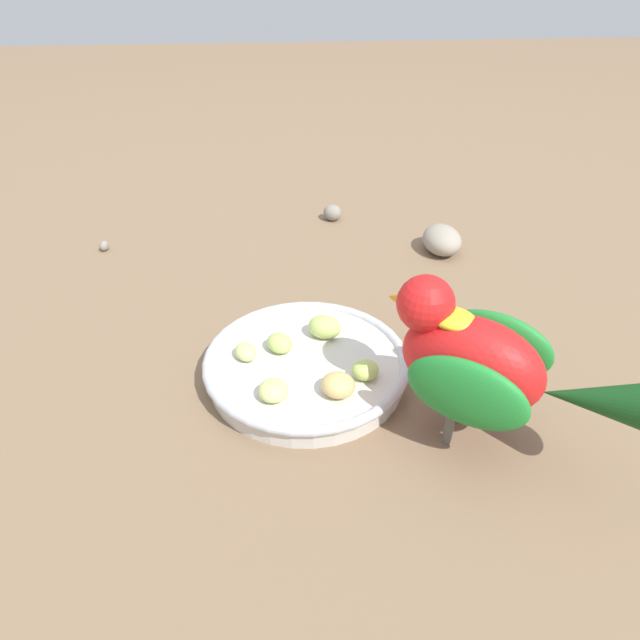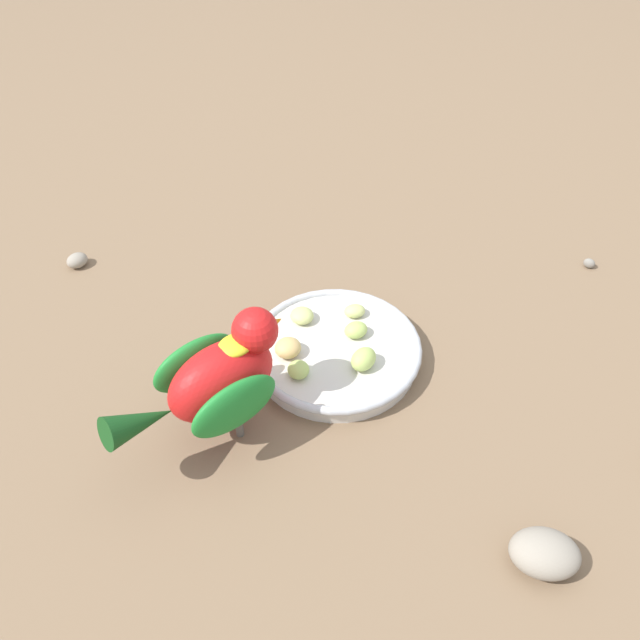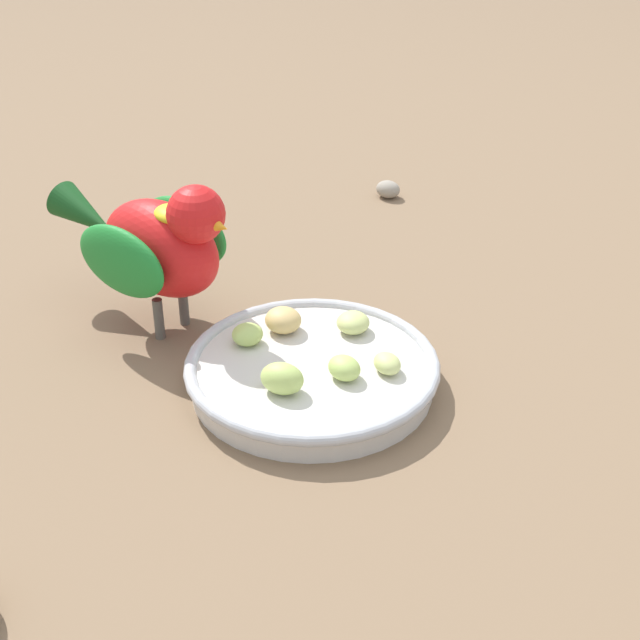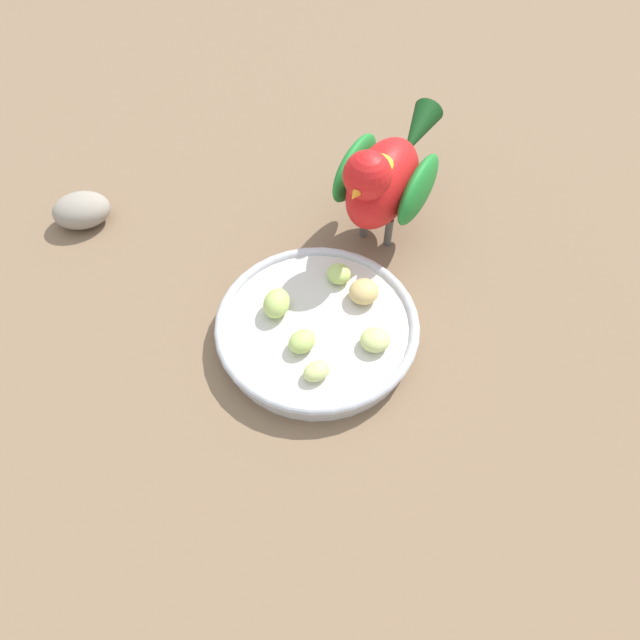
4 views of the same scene
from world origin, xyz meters
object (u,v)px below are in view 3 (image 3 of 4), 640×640
at_px(parrot, 157,242).
at_px(apple_piece_5, 247,334).
at_px(apple_piece_2, 344,368).
at_px(apple_piece_0, 353,323).
at_px(pebble_1, 388,189).
at_px(feeding_bowl, 312,372).
at_px(apple_piece_3, 283,320).
at_px(apple_piece_1, 282,378).
at_px(apple_piece_4, 387,361).

bearing_deg(parrot, apple_piece_5, -1.11).
bearing_deg(apple_piece_2, apple_piece_5, -31.14).
relative_size(apple_piece_0, pebble_1, 0.99).
bearing_deg(pebble_1, parrot, 54.81).
height_order(feeding_bowl, apple_piece_3, apple_piece_3).
bearing_deg(apple_piece_3, apple_piece_1, 92.82).
height_order(apple_piece_0, pebble_1, apple_piece_0).
bearing_deg(parrot, apple_piece_4, 9.52).
xyz_separation_m(apple_piece_2, apple_piece_4, (-0.03, -0.01, -0.00)).
relative_size(apple_piece_1, apple_piece_2, 1.20).
xyz_separation_m(apple_piece_1, apple_piece_2, (-0.05, -0.02, -0.00)).
xyz_separation_m(feeding_bowl, apple_piece_3, (0.03, -0.05, 0.02)).
distance_m(feeding_bowl, apple_piece_3, 0.06).
bearing_deg(parrot, apple_piece_2, 1.67).
xyz_separation_m(apple_piece_3, pebble_1, (-0.11, -0.35, -0.02)).
relative_size(apple_piece_4, parrot, 0.14).
bearing_deg(parrot, apple_piece_0, 22.79).
xyz_separation_m(feeding_bowl, apple_piece_4, (-0.06, 0.01, 0.01)).
relative_size(apple_piece_1, parrot, 0.18).
distance_m(apple_piece_3, parrot, 0.13).
bearing_deg(apple_piece_4, feeding_bowl, -5.04).
bearing_deg(apple_piece_3, apple_piece_0, -179.61).
height_order(parrot, pebble_1, parrot).
bearing_deg(feeding_bowl, apple_piece_3, -63.29).
bearing_deg(apple_piece_0, apple_piece_2, 83.98).
xyz_separation_m(apple_piece_0, apple_piece_3, (0.06, 0.00, 0.00)).
bearing_deg(apple_piece_0, apple_piece_4, 114.83).
bearing_deg(parrot, pebble_1, 90.61).
distance_m(apple_piece_4, pebble_1, 0.41).
height_order(apple_piece_1, apple_piece_5, apple_piece_1).
bearing_deg(apple_piece_3, feeding_bowl, 116.71).
height_order(feeding_bowl, apple_piece_4, apple_piece_4).
height_order(feeding_bowl, pebble_1, feeding_bowl).
height_order(apple_piece_0, apple_piece_3, apple_piece_3).
xyz_separation_m(apple_piece_3, parrot, (0.11, -0.04, 0.05)).
height_order(apple_piece_0, parrot, parrot).
height_order(apple_piece_1, apple_piece_4, apple_piece_1).
bearing_deg(parrot, feeding_bowl, 1.87).
bearing_deg(parrot, apple_piece_3, 16.02).
distance_m(apple_piece_1, parrot, 0.18).
relative_size(apple_piece_0, apple_piece_2, 1.02).
relative_size(feeding_bowl, pebble_1, 7.02).
bearing_deg(apple_piece_1, apple_piece_4, -157.96).
xyz_separation_m(feeding_bowl, apple_piece_0, (-0.03, -0.05, 0.02)).
xyz_separation_m(apple_piece_4, pebble_1, (-0.02, -0.41, -0.02)).
height_order(apple_piece_3, apple_piece_4, apple_piece_3).
xyz_separation_m(apple_piece_2, apple_piece_5, (0.08, -0.05, -0.00)).
distance_m(apple_piece_2, apple_piece_4, 0.04).
relative_size(apple_piece_4, apple_piece_5, 1.02).
bearing_deg(apple_piece_0, apple_piece_3, 0.39).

